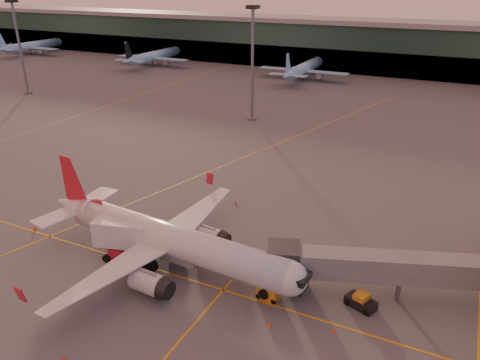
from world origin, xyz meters
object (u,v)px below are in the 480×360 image
at_px(catering_truck, 123,237).
at_px(gpu_cart, 269,293).
at_px(main_airplane, 167,239).
at_px(pushback_tug, 361,302).

bearing_deg(catering_truck, gpu_cart, -13.70).
relative_size(main_airplane, catering_truck, 5.09).
xyz_separation_m(main_airplane, catering_truck, (-5.60, -0.96, -0.63)).
distance_m(catering_truck, gpu_cart, 18.69).
bearing_deg(pushback_tug, gpu_cart, -141.94).
height_order(catering_truck, pushback_tug, catering_truck).
height_order(main_airplane, catering_truck, main_airplane).
height_order(catering_truck, gpu_cart, catering_truck).
relative_size(catering_truck, gpu_cart, 2.87).
height_order(main_airplane, gpu_cart, main_airplane).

